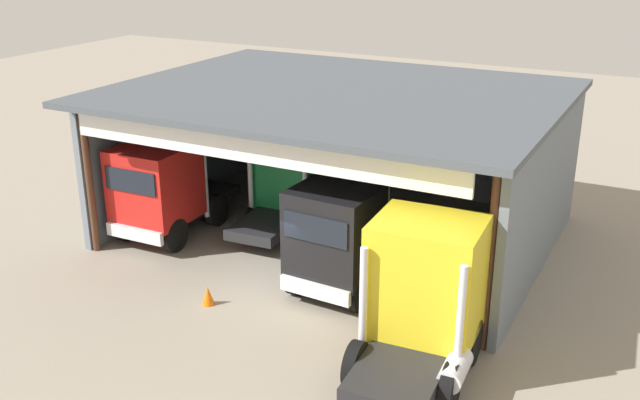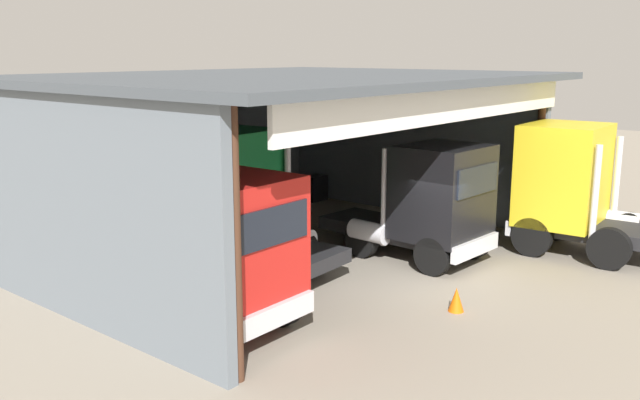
{
  "view_description": "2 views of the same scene",
  "coord_description": "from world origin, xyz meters",
  "px_view_note": "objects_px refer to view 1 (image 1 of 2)",
  "views": [
    {
      "loc": [
        10.35,
        -16.18,
        10.17
      ],
      "look_at": [
        0.0,
        3.68,
        1.74
      ],
      "focal_mm": 41.16,
      "sensor_mm": 36.0,
      "label": 1
    },
    {
      "loc": [
        -14.34,
        -8.25,
        5.77
      ],
      "look_at": [
        0.0,
        3.68,
        1.74
      ],
      "focal_mm": 38.57,
      "sensor_mm": 36.0,
      "label": 2
    }
  ],
  "objects_px": {
    "traffic_cone": "(208,296)",
    "truck_black_right_bay": "(340,238)",
    "oil_drum": "(497,205)",
    "truck_green_center_bay": "(292,172)",
    "truck_red_center_right_bay": "(162,189)",
    "truck_yellow_yard_outside": "(423,295)",
    "tool_cart": "(537,214)"
  },
  "relations": [
    {
      "from": "traffic_cone",
      "to": "truck_black_right_bay",
      "type": "bearing_deg",
      "value": 40.34
    },
    {
      "from": "truck_black_right_bay",
      "to": "oil_drum",
      "type": "bearing_deg",
      "value": -105.28
    },
    {
      "from": "truck_green_center_bay",
      "to": "oil_drum",
      "type": "height_order",
      "value": "truck_green_center_bay"
    },
    {
      "from": "truck_green_center_bay",
      "to": "truck_yellow_yard_outside",
      "type": "relative_size",
      "value": 1.12
    },
    {
      "from": "truck_yellow_yard_outside",
      "to": "traffic_cone",
      "type": "bearing_deg",
      "value": 175.29
    },
    {
      "from": "truck_red_center_right_bay",
      "to": "truck_yellow_yard_outside",
      "type": "relative_size",
      "value": 1.15
    },
    {
      "from": "truck_yellow_yard_outside",
      "to": "oil_drum",
      "type": "distance_m",
      "value": 10.78
    },
    {
      "from": "truck_green_center_bay",
      "to": "truck_red_center_right_bay",
      "type": "bearing_deg",
      "value": -140.49
    },
    {
      "from": "truck_yellow_yard_outside",
      "to": "traffic_cone",
      "type": "distance_m",
      "value": 6.65
    },
    {
      "from": "truck_yellow_yard_outside",
      "to": "tool_cart",
      "type": "distance_m",
      "value": 10.4
    },
    {
      "from": "truck_green_center_bay",
      "to": "traffic_cone",
      "type": "height_order",
      "value": "truck_green_center_bay"
    },
    {
      "from": "truck_black_right_bay",
      "to": "truck_yellow_yard_outside",
      "type": "distance_m",
      "value": 4.38
    },
    {
      "from": "truck_green_center_bay",
      "to": "tool_cart",
      "type": "relative_size",
      "value": 5.1
    },
    {
      "from": "truck_red_center_right_bay",
      "to": "truck_black_right_bay",
      "type": "distance_m",
      "value": 7.18
    },
    {
      "from": "truck_green_center_bay",
      "to": "tool_cart",
      "type": "distance_m",
      "value": 8.85
    },
    {
      "from": "truck_red_center_right_bay",
      "to": "truck_green_center_bay",
      "type": "distance_m",
      "value": 4.56
    },
    {
      "from": "truck_red_center_right_bay",
      "to": "truck_yellow_yard_outside",
      "type": "height_order",
      "value": "truck_yellow_yard_outside"
    },
    {
      "from": "tool_cart",
      "to": "traffic_cone",
      "type": "distance_m",
      "value": 12.35
    },
    {
      "from": "tool_cart",
      "to": "truck_yellow_yard_outside",
      "type": "bearing_deg",
      "value": -93.39
    },
    {
      "from": "truck_green_center_bay",
      "to": "traffic_cone",
      "type": "bearing_deg",
      "value": -85.93
    },
    {
      "from": "truck_red_center_right_bay",
      "to": "tool_cart",
      "type": "xyz_separation_m",
      "value": [
        11.23,
        6.83,
        -1.26
      ]
    },
    {
      "from": "oil_drum",
      "to": "traffic_cone",
      "type": "xyz_separation_m",
      "value": [
        -5.53,
        -10.5,
        -0.16
      ]
    },
    {
      "from": "oil_drum",
      "to": "truck_red_center_right_bay",
      "type": "bearing_deg",
      "value": -143.56
    },
    {
      "from": "truck_black_right_bay",
      "to": "oil_drum",
      "type": "height_order",
      "value": "truck_black_right_bay"
    },
    {
      "from": "truck_black_right_bay",
      "to": "traffic_cone",
      "type": "relative_size",
      "value": 9.02
    },
    {
      "from": "traffic_cone",
      "to": "truck_red_center_right_bay",
      "type": "bearing_deg",
      "value": 141.62
    },
    {
      "from": "oil_drum",
      "to": "tool_cart",
      "type": "distance_m",
      "value": 1.55
    },
    {
      "from": "traffic_cone",
      "to": "oil_drum",
      "type": "bearing_deg",
      "value": 62.21
    },
    {
      "from": "truck_green_center_bay",
      "to": "traffic_cone",
      "type": "xyz_separation_m",
      "value": [
        0.86,
        -6.43,
        -1.68
      ]
    },
    {
      "from": "truck_red_center_right_bay",
      "to": "tool_cart",
      "type": "relative_size",
      "value": 5.24
    },
    {
      "from": "tool_cart",
      "to": "traffic_cone",
      "type": "xyz_separation_m",
      "value": [
        -7.04,
        -10.14,
        -0.22
      ]
    },
    {
      "from": "truck_green_center_bay",
      "to": "traffic_cone",
      "type": "distance_m",
      "value": 6.7
    }
  ]
}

